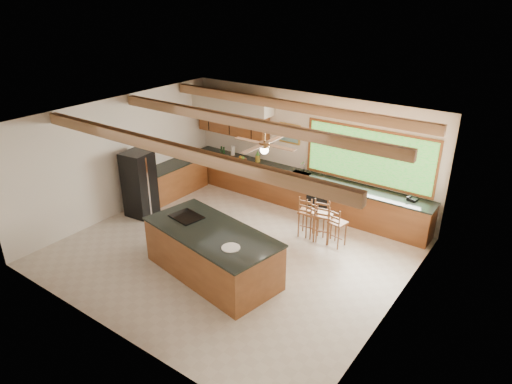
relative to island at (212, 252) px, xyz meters
The scene contains 9 objects.
ground 1.07m from the island, 102.68° to the left, with size 7.20×7.20×0.00m, color beige.
room_shell 2.35m from the island, 103.45° to the left, with size 7.27×6.54×3.02m.
counter_run 3.58m from the island, 106.59° to the left, with size 7.12×3.10×1.26m.
island is the anchor object (origin of this frame).
refrigerator 3.42m from the island, 163.08° to the left, with size 0.73×0.71×1.70m.
bar_stool_a 2.73m from the island, 64.03° to the left, with size 0.48×0.48×1.13m.
bar_stool_b 2.65m from the island, 68.01° to the left, with size 0.40×0.40×1.02m.
bar_stool_c 2.58m from the island, 72.51° to the left, with size 0.43×0.43×1.05m.
bar_stool_d 2.92m from the island, 57.58° to the left, with size 0.40×0.40×0.97m.
Camera 1 is at (5.54, -6.84, 5.42)m, focal length 32.00 mm.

